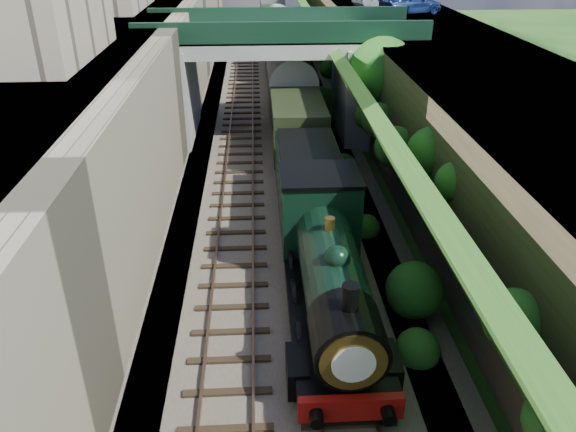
{
  "coord_description": "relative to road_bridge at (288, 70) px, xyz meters",
  "views": [
    {
      "loc": [
        -0.97,
        -9.63,
        11.81
      ],
      "look_at": [
        0.0,
        7.56,
        2.82
      ],
      "focal_mm": 35.0,
      "sensor_mm": 36.0,
      "label": 1
    }
  ],
  "objects": [
    {
      "name": "trackbed",
      "position": [
        -0.94,
        -4.0,
        -3.98
      ],
      "size": [
        10.0,
        90.0,
        0.2
      ],
      "primitive_type": "cube",
      "color": "#473F38",
      "rests_on": "ground"
    },
    {
      "name": "retaining_wall",
      "position": [
        -6.44,
        -4.0,
        -0.58
      ],
      "size": [
        1.0,
        90.0,
        7.0
      ],
      "primitive_type": "cube",
      "color": "#756B56",
      "rests_on": "ground"
    },
    {
      "name": "street_plateau_left",
      "position": [
        -9.94,
        -4.0,
        -0.58
      ],
      "size": [
        6.0,
        90.0,
        7.0
      ],
      "primitive_type": "cube",
      "color": "#262628",
      "rests_on": "ground"
    },
    {
      "name": "street_plateau_right",
      "position": [
        8.56,
        -4.0,
        -0.95
      ],
      "size": [
        8.0,
        90.0,
        6.25
      ],
      "primitive_type": "cube",
      "color": "#262628",
      "rests_on": "ground"
    },
    {
      "name": "embankment_slope",
      "position": [
        4.05,
        -6.08,
        -1.33
      ],
      "size": [
        4.33,
        90.0,
        6.36
      ],
      "color": "#1E4714",
      "rests_on": "ground"
    },
    {
      "name": "track_left",
      "position": [
        -2.94,
        -4.0,
        -3.83
      ],
      "size": [
        2.5,
        90.0,
        0.2
      ],
      "color": "black",
      "rests_on": "trackbed"
    },
    {
      "name": "track_right",
      "position": [
        0.26,
        -4.0,
        -3.83
      ],
      "size": [
        2.5,
        90.0,
        0.2
      ],
      "color": "black",
      "rests_on": "trackbed"
    },
    {
      "name": "road_bridge",
      "position": [
        0.0,
        0.0,
        0.0
      ],
      "size": [
        16.0,
        6.4,
        7.25
      ],
      "color": "gray",
      "rests_on": "ground"
    },
    {
      "name": "building_near",
      "position": [
        -10.44,
        -10.0,
        4.92
      ],
      "size": [
        4.0,
        8.0,
        4.0
      ],
      "primitive_type": "cube",
      "color": "gray",
      "rests_on": "street_plateau_left"
    },
    {
      "name": "tree",
      "position": [
        4.97,
        -3.55,
        0.57
      ],
      "size": [
        3.6,
        3.8,
        6.6
      ],
      "color": "black",
      "rests_on": "ground"
    },
    {
      "name": "car_blue",
      "position": [
        8.77,
        6.63,
        2.93
      ],
      "size": [
        4.77,
        3.33,
        1.51
      ],
      "primitive_type": "imported",
      "rotation": [
        0.0,
        0.0,
        1.96
      ],
      "color": "navy",
      "rests_on": "street_plateau_right"
    },
    {
      "name": "locomotive",
      "position": [
        0.26,
        -18.48,
        -2.18
      ],
      "size": [
        3.1,
        10.22,
        3.83
      ],
      "color": "black",
      "rests_on": "trackbed"
    },
    {
      "name": "tender",
      "position": [
        0.26,
        -11.12,
        -2.46
      ],
      "size": [
        2.7,
        6.0,
        3.05
      ],
      "color": "black",
      "rests_on": "trackbed"
    },
    {
      "name": "coach_front",
      "position": [
        0.26,
        1.48,
        -2.03
      ],
      "size": [
        2.9,
        18.0,
        3.7
      ],
      "color": "black",
      "rests_on": "trackbed"
    },
    {
      "name": "coach_middle",
      "position": [
        0.26,
        20.28,
        -2.03
      ],
      "size": [
        2.9,
        18.0,
        3.7
      ],
      "color": "black",
      "rests_on": "trackbed"
    },
    {
      "name": "coach_rear",
      "position": [
        0.26,
        39.08,
        -2.03
      ],
      "size": [
        2.9,
        18.0,
        3.7
      ],
      "color": "black",
      "rests_on": "trackbed"
    }
  ]
}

